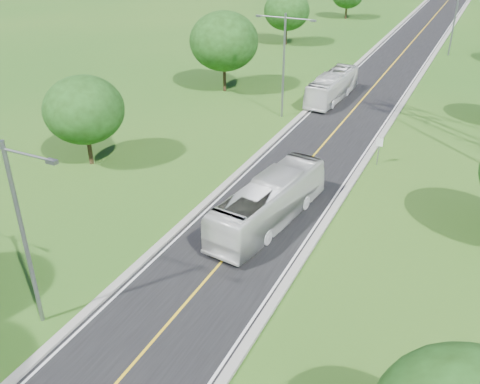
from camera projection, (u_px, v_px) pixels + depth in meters
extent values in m
plane|color=#215618|center=(376.00, 84.00, 63.20)|extent=(260.00, 260.00, 0.00)
cube|color=black|center=(387.00, 71.00, 67.94)|extent=(8.00, 150.00, 0.06)
cube|color=gray|center=(354.00, 67.00, 69.52)|extent=(0.50, 150.00, 0.22)
cube|color=gray|center=(421.00, 75.00, 66.27)|extent=(0.50, 150.00, 0.22)
cylinder|color=slate|center=(378.00, 151.00, 43.22)|extent=(0.08, 0.08, 2.40)
cube|color=white|center=(380.00, 142.00, 42.82)|extent=(0.55, 0.04, 0.70)
cylinder|color=slate|center=(24.00, 239.00, 25.11)|extent=(0.22, 0.22, 10.00)
cylinder|color=slate|center=(28.00, 155.00, 22.38)|extent=(2.80, 0.12, 0.12)
cube|color=slate|center=(52.00, 162.00, 21.91)|extent=(0.50, 0.25, 0.18)
cylinder|color=slate|center=(283.00, 67.00, 51.23)|extent=(0.22, 0.22, 10.00)
cylinder|color=slate|center=(271.00, 17.00, 49.57)|extent=(2.80, 0.12, 0.12)
cylinder|color=slate|center=(300.00, 19.00, 48.50)|extent=(2.80, 0.12, 0.12)
cube|color=slate|center=(259.00, 16.00, 50.09)|extent=(0.50, 0.25, 0.18)
cube|color=slate|center=(313.00, 21.00, 48.03)|extent=(0.50, 0.25, 0.18)
cylinder|color=slate|center=(455.00, 19.00, 72.78)|extent=(0.22, 0.22, 10.00)
cylinder|color=black|center=(90.00, 148.00, 43.33)|extent=(0.36, 0.36, 2.70)
ellipsoid|color=#19370F|center=(84.00, 110.00, 41.76)|extent=(6.30, 6.30, 5.36)
cylinder|color=black|center=(224.00, 77.00, 60.24)|extent=(0.36, 0.36, 3.24)
ellipsoid|color=#19370F|center=(224.00, 41.00, 58.35)|extent=(7.56, 7.56, 6.43)
cylinder|color=black|center=(286.00, 35.00, 80.09)|extent=(0.36, 0.36, 2.88)
ellipsoid|color=#19370F|center=(287.00, 11.00, 78.41)|extent=(6.72, 6.72, 5.71)
cylinder|color=black|center=(346.00, 12.00, 98.22)|extent=(0.36, 0.36, 2.52)
imported|color=silver|center=(269.00, 202.00, 34.91)|extent=(4.11, 11.67, 3.18)
imported|color=white|center=(332.00, 86.00, 57.40)|extent=(2.91, 10.52, 2.90)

